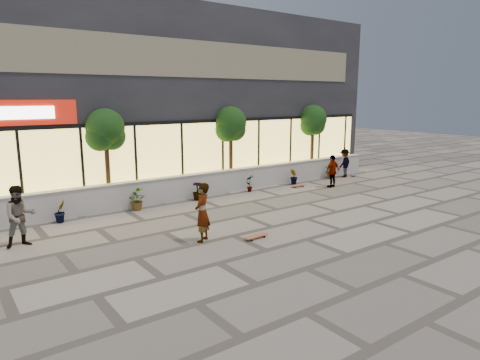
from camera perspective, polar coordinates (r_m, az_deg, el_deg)
ground at (r=13.56m, az=8.88°, el=-7.85°), size 80.00×80.00×0.00m
planter_wall at (r=18.84m, az=-6.24°, el=-0.75°), size 22.00×0.42×1.04m
retail_building at (r=23.36m, az=-13.29°, el=10.50°), size 24.00×9.17×8.50m
shrub_b at (r=16.33m, az=-22.86°, el=-3.85°), size 0.57×0.57×0.81m
shrub_c at (r=17.14m, az=-13.74°, el=-2.61°), size 0.68×0.77×0.81m
shrub_d at (r=18.35m, az=-5.65°, el=-1.44°), size 0.64×0.64×0.81m
shrub_e at (r=19.88m, az=1.32°, el=-0.41°), size 0.46×0.35×0.81m
shrub_f at (r=21.66m, az=7.21°, el=0.46°), size 0.55×0.57×0.81m
shrub_g at (r=23.65m, az=12.16°, el=1.19°), size 0.77×0.84×0.81m
tree_midwest at (r=17.70m, az=-17.49°, el=6.10°), size 1.60×1.50×3.92m
tree_mideast at (r=20.42m, az=-1.25°, el=7.20°), size 1.60×1.50×3.92m
tree_east at (r=23.98m, az=9.69°, el=7.63°), size 1.60×1.50×3.92m
skater_center at (r=13.05m, az=-5.05°, el=-4.33°), size 0.79×0.75×1.82m
skater_left at (r=14.13m, az=-27.28°, el=-4.32°), size 0.93×0.75×1.84m
skater_right_near at (r=21.26m, az=12.23°, el=1.17°), size 0.96×0.45×1.60m
skater_right_far at (r=24.10m, az=13.76°, el=2.20°), size 1.11×0.80×1.55m
skateboard_center at (r=13.45m, az=2.22°, el=-7.49°), size 0.88×0.28×0.10m
skateboard_right_near at (r=21.13m, az=7.77°, el=-0.72°), size 0.83×0.23×0.10m
skateboard_right_far at (r=24.67m, az=14.89°, el=0.68°), size 0.67×0.54×0.08m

